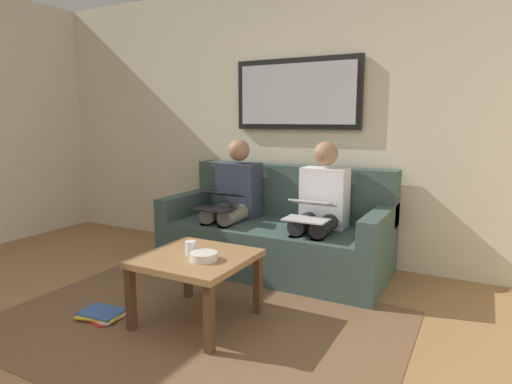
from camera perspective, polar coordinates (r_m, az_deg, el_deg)
wall_rear at (r=4.20m, az=5.84°, el=9.23°), size 6.00×0.12×2.60m
area_rug at (r=2.97m, az=-8.06°, el=-16.83°), size 2.60×1.80×0.01m
couch at (r=3.89m, az=2.89°, el=-5.47°), size 1.95×0.90×0.90m
framed_mirror at (r=4.12m, az=5.39°, el=12.71°), size 1.23×0.05×0.65m
coffee_table at (r=2.87m, az=-7.86°, el=-9.45°), size 0.67×0.67×0.45m
cup at (r=2.85m, az=-8.58°, el=-7.29°), size 0.07×0.07×0.09m
bowl at (r=2.74m, az=-6.90°, el=-8.41°), size 0.17×0.17×0.05m
person_left at (r=3.61m, az=8.47°, el=-1.92°), size 0.38×0.58×1.14m
laptop_silver at (r=3.38m, az=7.09°, el=-2.37°), size 0.33×0.34×0.15m
person_right at (r=3.96m, az=-2.96°, el=-0.81°), size 0.38×0.58×1.14m
laptop_black at (r=3.75m, az=-4.87°, el=-1.12°), size 0.32×0.35×0.15m
magazine_stack at (r=3.20m, az=-19.68°, el=-14.90°), size 0.32×0.27×0.04m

